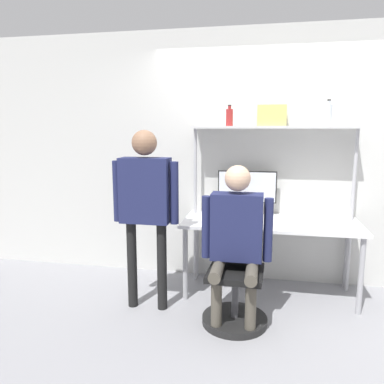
{
  "coord_description": "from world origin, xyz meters",
  "views": [
    {
      "loc": [
        -0.07,
        -3.31,
        1.67
      ],
      "look_at": [
        -0.7,
        -0.1,
        1.1
      ],
      "focal_mm": 35.0,
      "sensor_mm": 36.0,
      "label": 1
    }
  ],
  "objects": [
    {
      "name": "wall_back",
      "position": [
        0.0,
        0.77,
        1.35
      ],
      "size": [
        8.0,
        0.06,
        2.7
      ],
      "color": "silver",
      "rests_on": "ground_plane"
    },
    {
      "name": "person_seated",
      "position": [
        -0.29,
        -0.3,
        0.81
      ],
      "size": [
        0.59,
        0.47,
        1.37
      ],
      "color": "#4C473D",
      "rests_on": "ground_plane"
    },
    {
      "name": "cell_phone",
      "position": [
        -0.11,
        0.16,
        0.76
      ],
      "size": [
        0.07,
        0.15,
        0.01
      ],
      "color": "#264C8C",
      "rests_on": "desk"
    },
    {
      "name": "monitor",
      "position": [
        -0.25,
        0.62,
        1.03
      ],
      "size": [
        0.61,
        0.18,
        0.47
      ],
      "color": "black",
      "rests_on": "desk"
    },
    {
      "name": "desk",
      "position": [
        0.0,
        0.38,
        0.68
      ],
      "size": [
        1.72,
        0.72,
        0.75
      ],
      "color": "white",
      "rests_on": "ground_plane"
    },
    {
      "name": "storage_box",
      "position": [
        -0.02,
        0.58,
        1.79
      ],
      "size": [
        0.28,
        0.22,
        0.2
      ],
      "color": "#DBCC66",
      "rests_on": "shelf_unit"
    },
    {
      "name": "person_standing",
      "position": [
        -1.12,
        -0.16,
        1.06
      ],
      "size": [
        0.61,
        0.22,
        1.65
      ],
      "color": "black",
      "rests_on": "ground_plane"
    },
    {
      "name": "office_chair",
      "position": [
        -0.28,
        -0.26,
        0.29
      ],
      "size": [
        0.56,
        0.56,
        0.93
      ],
      "color": "black",
      "rests_on": "ground_plane"
    },
    {
      "name": "laptop",
      "position": [
        -0.34,
        0.23,
        0.82
      ],
      "size": [
        0.33,
        0.24,
        0.25
      ],
      "color": "#333338",
      "rests_on": "desk"
    },
    {
      "name": "ground_plane",
      "position": [
        0.0,
        0.0,
        0.0
      ],
      "size": [
        12.0,
        12.0,
        0.0
      ],
      "primitive_type": "plane",
      "color": "gray"
    },
    {
      "name": "bottle_red",
      "position": [
        -0.44,
        0.58,
        1.78
      ],
      "size": [
        0.07,
        0.07,
        0.21
      ],
      "color": "maroon",
      "rests_on": "shelf_unit"
    },
    {
      "name": "bottle_clear",
      "position": [
        0.52,
        0.58,
        1.79
      ],
      "size": [
        0.07,
        0.07,
        0.25
      ],
      "color": "silver",
      "rests_on": "shelf_unit"
    },
    {
      "name": "shelf_unit",
      "position": [
        0.0,
        0.58,
        1.46
      ],
      "size": [
        1.64,
        0.3,
        1.69
      ],
      "color": "silver",
      "rests_on": "ground_plane"
    }
  ]
}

